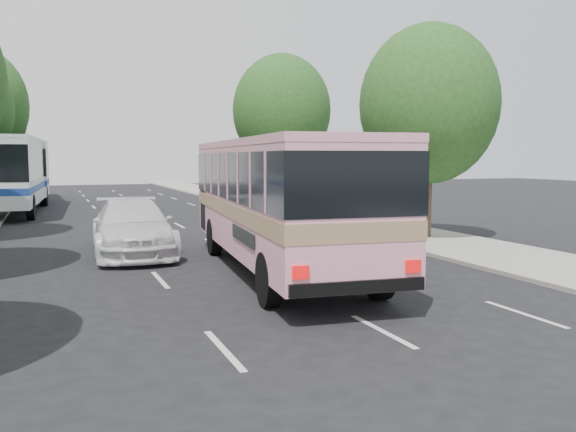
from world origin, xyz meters
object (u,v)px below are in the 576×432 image
pink_bus (279,190)px  tour_coach_front (12,168)px  white_pickup (132,227)px  tour_coach_rear (20,166)px  pink_taxi (130,228)px

pink_bus → tour_coach_front: (-7.60, 21.86, 0.28)m
white_pickup → tour_coach_front: bearing=106.8°
tour_coach_front → pink_bus: bearing=-67.3°
tour_coach_front → tour_coach_rear: bearing=93.6°
pink_taxi → tour_coach_rear: 26.59m
white_pickup → tour_coach_front: 18.01m
pink_bus → tour_coach_front: size_ratio=0.81×
tour_coach_front → tour_coach_rear: 9.44m
tour_coach_front → white_pickup: bearing=-72.6°
pink_bus → white_pickup: size_ratio=1.91×
white_pickup → tour_coach_front: (-4.30, 17.42, 1.62)m
pink_bus → tour_coach_rear: bearing=109.1°
pink_taxi → tour_coach_rear: bearing=103.4°
pink_taxi → tour_coach_front: (-4.30, 16.75, 1.72)m
pink_bus → tour_coach_rear: (-7.60, 31.30, 0.23)m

